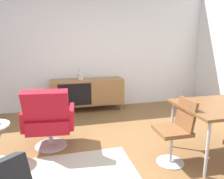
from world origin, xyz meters
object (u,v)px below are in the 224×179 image
(dining_chair_near_window, at_px, (176,129))
(lounge_chair_red, at_px, (49,118))
(vase_cobalt, at_px, (80,76))
(sideboard, at_px, (87,92))

(dining_chair_near_window, bearing_deg, lounge_chair_red, 152.89)
(vase_cobalt, relative_size, dining_chair_near_window, 0.31)
(vase_cobalt, xyz_separation_m, dining_chair_near_window, (0.93, -2.44, -0.34))
(sideboard, height_order, vase_cobalt, vase_cobalt)
(vase_cobalt, bearing_deg, dining_chair_near_window, -69.18)
(dining_chair_near_window, height_order, lounge_chair_red, lounge_chair_red)
(sideboard, bearing_deg, lounge_chair_red, -116.26)
(sideboard, distance_m, dining_chair_near_window, 2.57)
(sideboard, distance_m, vase_cobalt, 0.39)
(dining_chair_near_window, relative_size, lounge_chair_red, 0.90)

